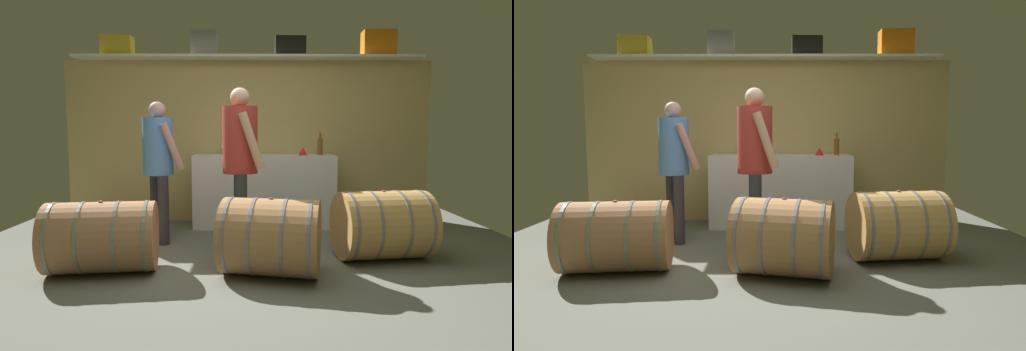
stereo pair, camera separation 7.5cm
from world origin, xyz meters
TOP-DOWN VIEW (x-y plane):
  - ground_plane at (0.00, 0.59)m, footprint 6.11×7.89m
  - back_wall_panel at (0.00, 2.35)m, footprint 4.91×0.10m
  - high_shelf_board at (0.00, 2.20)m, footprint 4.51×0.40m
  - toolcase_yellow at (-1.71, 2.20)m, footprint 0.39×0.28m
  - toolcase_grey at (-0.58, 2.20)m, footprint 0.33×0.27m
  - toolcase_black at (0.54, 2.20)m, footprint 0.40×0.26m
  - toolcase_orange at (1.70, 2.20)m, footprint 0.43×0.27m
  - work_cabinet at (0.20, 1.99)m, footprint 1.80×0.59m
  - wine_bottle_clear at (-0.11, 1.80)m, footprint 0.08×0.08m
  - wine_bottle_amber at (0.92, 1.95)m, footprint 0.07×0.07m
  - wine_glass at (-0.33, 2.17)m, footprint 0.09×0.09m
  - red_funnel at (0.69, 1.89)m, footprint 0.11×0.11m
  - wine_barrel_near at (1.31, 0.51)m, footprint 0.94×0.76m
  - wine_barrel_far at (0.20, 0.04)m, footprint 0.95×0.82m
  - wine_barrel_flank at (-1.27, 0.13)m, footprint 0.99×0.72m
  - winemaker_pouring at (-0.07, 0.77)m, footprint 0.43×0.50m
  - visitor_tasting at (-0.98, 1.17)m, footprint 0.48×0.51m

SIDE VIEW (x-z plane):
  - ground_plane at x=0.00m, z-range -0.02..0.00m
  - wine_barrel_flank at x=-1.27m, z-range 0.00..0.63m
  - wine_barrel_near at x=1.31m, z-range 0.00..0.67m
  - wine_barrel_far at x=0.20m, z-range 0.00..0.67m
  - work_cabinet at x=0.20m, z-range 0.00..0.93m
  - visitor_tasting at x=-0.98m, z-range 0.18..1.73m
  - red_funnel at x=0.69m, z-range 0.93..1.03m
  - winemaker_pouring at x=-0.07m, z-range 0.19..1.86m
  - wine_glass at x=-0.33m, z-range 0.96..1.11m
  - wine_bottle_amber at x=0.92m, z-range 0.91..1.19m
  - wine_bottle_clear at x=-0.11m, z-range 0.91..1.21m
  - back_wall_panel at x=0.00m, z-range 0.00..2.18m
  - high_shelf_board at x=0.00m, z-range 2.18..2.21m
  - toolcase_black at x=0.54m, z-range 2.21..2.45m
  - toolcase_yellow at x=-1.71m, z-range 2.21..2.46m
  - toolcase_grey at x=-0.58m, z-range 2.21..2.52m
  - toolcase_orange at x=1.70m, z-range 2.21..2.54m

